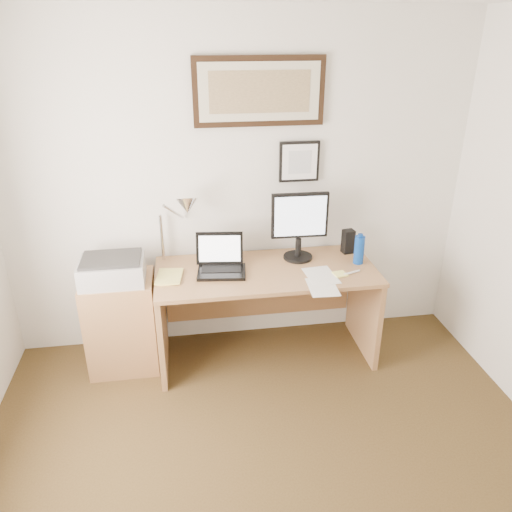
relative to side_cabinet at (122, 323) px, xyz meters
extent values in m
cube|color=silver|center=(0.92, 0.32, 0.89)|extent=(3.50, 0.02, 2.50)
cube|color=olive|center=(0.00, 0.00, 0.00)|extent=(0.50, 0.40, 0.73)
cylinder|color=#0B3994|center=(1.77, -0.04, 0.49)|extent=(0.07, 0.07, 0.21)
cylinder|color=#0B3994|center=(1.77, -0.04, 0.61)|extent=(0.04, 0.04, 0.02)
cube|color=black|center=(1.75, 0.15, 0.48)|extent=(0.09, 0.09, 0.19)
cube|color=silver|center=(1.40, -0.37, 0.39)|extent=(0.20, 0.28, 0.00)
cube|color=silver|center=(1.44, -0.21, 0.39)|extent=(0.22, 0.30, 0.00)
cube|color=#FFFC78|center=(1.57, -0.21, 0.39)|extent=(0.10, 0.10, 0.01)
cylinder|color=white|center=(1.66, -0.20, 0.39)|extent=(0.14, 0.06, 0.02)
imported|color=#DFD569|center=(0.29, -0.06, 0.39)|extent=(0.20, 0.26, 0.02)
cube|color=olive|center=(1.07, -0.05, 0.37)|extent=(1.60, 0.70, 0.03)
cube|color=olive|center=(0.29, -0.05, -0.01)|extent=(0.04, 0.65, 0.72)
cube|color=olive|center=(1.85, -0.05, -0.01)|extent=(0.04, 0.65, 0.72)
cube|color=olive|center=(1.07, 0.28, 0.09)|extent=(1.50, 0.03, 0.55)
cube|color=black|center=(0.74, -0.06, 0.40)|extent=(0.37, 0.28, 0.02)
cube|color=black|center=(0.74, -0.03, 0.41)|extent=(0.29, 0.16, 0.00)
cube|color=black|center=(0.74, 0.07, 0.52)|extent=(0.35, 0.11, 0.23)
cube|color=white|center=(0.74, 0.06, 0.53)|extent=(0.30, 0.09, 0.18)
cylinder|color=black|center=(1.34, 0.11, 0.40)|extent=(0.22, 0.22, 0.02)
cylinder|color=black|center=(1.34, 0.11, 0.48)|extent=(0.04, 0.04, 0.14)
cube|color=black|center=(1.34, 0.10, 0.74)|extent=(0.42, 0.05, 0.34)
cube|color=silver|center=(1.34, 0.08, 0.74)|extent=(0.38, 0.01, 0.30)
cube|color=#A8A8AB|center=(-0.01, -0.02, 0.44)|extent=(0.44, 0.34, 0.16)
cube|color=#2C2C2C|center=(-0.01, -0.02, 0.54)|extent=(0.40, 0.30, 0.02)
cylinder|color=silver|center=(0.33, 0.24, 0.56)|extent=(0.02, 0.02, 0.36)
cylinder|color=silver|center=(0.43, 0.18, 0.78)|extent=(0.15, 0.23, 0.19)
cone|color=silver|center=(0.53, 0.12, 0.84)|extent=(0.16, 0.18, 0.15)
cube|color=black|center=(1.07, 0.30, 1.58)|extent=(0.92, 0.03, 0.47)
cube|color=beige|center=(1.07, 0.28, 1.58)|extent=(0.84, 0.01, 0.39)
cube|color=olive|center=(1.07, 0.27, 1.58)|extent=(0.70, 0.00, 0.28)
cube|color=black|center=(1.37, 0.30, 1.08)|extent=(0.30, 0.02, 0.30)
cube|color=white|center=(1.37, 0.28, 1.08)|extent=(0.26, 0.00, 0.26)
cube|color=#B5BABF|center=(1.37, 0.28, 1.08)|extent=(0.17, 0.00, 0.17)
camera|label=1|loc=(0.50, -3.24, 2.00)|focal=35.00mm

